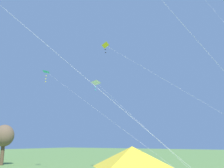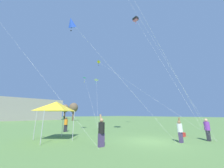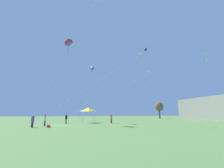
{
  "view_description": "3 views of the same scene",
  "coord_description": "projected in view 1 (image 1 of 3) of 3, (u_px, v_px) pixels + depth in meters",
  "views": [
    {
      "loc": [
        -14.49,
        1.01,
        3.33
      ],
      "look_at": [
        -2.19,
        8.58,
        6.7
      ],
      "focal_mm": 40.0,
      "sensor_mm": 36.0,
      "label": 1
    },
    {
      "loc": [
        -9.36,
        -5.97,
        2.08
      ],
      "look_at": [
        1.71,
        6.4,
        6.12
      ],
      "focal_mm": 20.0,
      "sensor_mm": 36.0,
      "label": 2
    },
    {
      "loc": [
        26.99,
        1.74,
        1.82
      ],
      "look_at": [
        -0.51,
        9.37,
        7.56
      ],
      "focal_mm": 24.0,
      "sensor_mm": 36.0,
      "label": 3
    }
  ],
  "objects": [
    {
      "name": "festival_tent",
      "position": [
        132.0,
        157.0,
        9.53
      ],
      "size": [
        2.62,
        2.62,
        3.17
      ],
      "color": "#B7B7BC",
      "rests_on": "ground"
    },
    {
      "name": "kite_cyan_delta_5",
      "position": [
        47.0,
        72.0,
        31.9
      ],
      "size": [
        11.7,
        23.67,
        12.37
      ],
      "color": "silver",
      "rests_on": "ground"
    },
    {
      "name": "kite_white_delta_6",
      "position": [
        97.0,
        83.0,
        23.99
      ],
      "size": [
        9.26,
        13.89,
        9.2
      ],
      "color": "silver",
      "rests_on": "ground"
    },
    {
      "name": "tree_near_right",
      "position": [
        4.0,
        136.0,
        37.62
      ],
      "size": [
        2.93,
        2.93,
        5.92
      ],
      "color": "brown",
      "rests_on": "ground"
    },
    {
      "name": "kite_yellow_delta_7",
      "position": [
        107.0,
        46.0,
        23.69
      ],
      "size": [
        0.92,
        17.43,
        12.63
      ],
      "color": "silver",
      "rests_on": "ground"
    }
  ]
}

